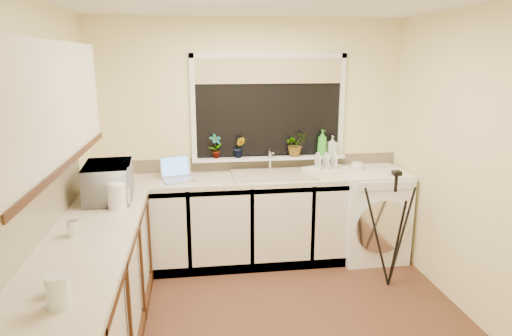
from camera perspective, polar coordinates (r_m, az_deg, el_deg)
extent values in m
plane|color=#543121|center=(3.76, 2.25, -19.34)|extent=(3.20, 3.20, 0.00)
plane|color=#FCEAA8|center=(4.70, -0.84, 3.67)|extent=(3.20, 0.00, 3.20)
plane|color=#FCEAA8|center=(1.89, 10.88, -12.64)|extent=(3.20, 0.00, 3.20)
plane|color=#FCEAA8|center=(3.36, -25.47, -1.86)|extent=(0.00, 3.00, 3.00)
plane|color=#FCEAA8|center=(3.87, 26.45, -0.04)|extent=(0.00, 3.00, 3.00)
cube|color=silver|center=(4.60, -4.39, -6.91)|extent=(2.55, 0.60, 0.86)
cube|color=silver|center=(3.31, -20.39, -16.53)|extent=(0.54, 2.40, 0.86)
cube|color=beige|center=(4.49, -0.35, -1.34)|extent=(3.20, 0.60, 0.04)
cube|color=beige|center=(3.12, -21.09, -9.34)|extent=(0.60, 2.40, 0.04)
cube|color=silver|center=(2.79, -26.23, 7.14)|extent=(0.28, 1.90, 0.70)
cube|color=beige|center=(3.11, -26.66, -5.11)|extent=(0.02, 2.40, 0.45)
cube|color=beige|center=(4.74, -0.81, 0.61)|extent=(3.20, 0.02, 0.14)
cube|color=black|center=(4.67, 1.62, 7.63)|extent=(1.50, 0.02, 1.00)
cube|color=tan|center=(4.62, 1.71, 12.22)|extent=(1.50, 0.02, 0.25)
cube|color=white|center=(4.70, 1.69, 1.30)|extent=(1.60, 0.14, 0.03)
cube|color=tan|center=(4.51, 2.17, -0.85)|extent=(0.82, 0.46, 0.03)
cylinder|color=silver|center=(4.66, 1.79, 0.99)|extent=(0.03, 0.03, 0.24)
cube|color=white|center=(4.88, 14.22, -5.62)|extent=(0.66, 0.64, 0.93)
cube|color=#A8A9B0|center=(4.39, -9.71, -1.52)|extent=(0.35, 0.29, 0.02)
cube|color=#548DE5|center=(4.48, -10.19, 0.23)|extent=(0.30, 0.14, 0.21)
cylinder|color=white|center=(3.70, -17.22, -3.44)|extent=(0.15, 0.15, 0.19)
cube|color=white|center=(4.63, 9.05, -0.39)|extent=(0.50, 0.44, 0.06)
cylinder|color=silver|center=(2.40, -23.89, -14.11)|extent=(0.11, 0.11, 0.16)
cylinder|color=silver|center=(3.25, -22.20, -7.13)|extent=(0.08, 0.08, 0.11)
imported|color=white|center=(3.94, -18.20, -1.66)|extent=(0.41, 0.57, 0.30)
imported|color=#999999|center=(4.61, -5.14, 2.78)|extent=(0.16, 0.14, 0.25)
imported|color=#999999|center=(4.62, -2.14, 2.65)|extent=(0.13, 0.11, 0.22)
imported|color=#999999|center=(4.71, 5.02, 3.01)|extent=(0.27, 0.25, 0.25)
imported|color=green|center=(4.80, 8.41, 3.24)|extent=(0.12, 0.12, 0.27)
imported|color=#999999|center=(4.82, 9.66, 2.86)|extent=(0.10, 0.10, 0.20)
imported|color=white|center=(4.76, 12.69, 0.09)|extent=(0.17, 0.17, 0.10)
imported|color=#BFB29D|center=(2.55, -24.11, -13.41)|extent=(0.10, 0.10, 0.09)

